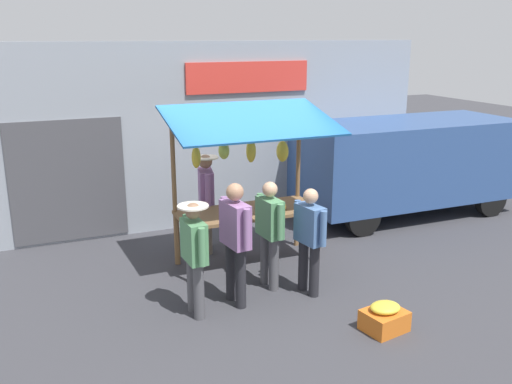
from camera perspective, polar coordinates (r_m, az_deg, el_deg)
ground_plane at (r=8.95m, az=-0.76°, el=-7.24°), size 40.00×40.00×0.00m
street_backdrop at (r=10.45m, az=-5.60°, el=5.77°), size 9.00×0.30×3.40m
market_stall at (r=8.49m, az=-0.70°, el=2.45°), size 2.50×1.46×2.50m
vendor_with_sunhat at (r=9.15m, az=-5.12°, el=-0.31°), size 0.43×0.69×1.65m
shopper_in_grey_tee at (r=7.68m, az=5.50°, el=-4.38°), size 0.29×0.65×1.52m
shopper_in_striped_shirt at (r=7.31m, az=-2.12°, el=-4.43°), size 0.28×0.71×1.68m
shopper_with_ponytail at (r=7.82m, az=1.41°, el=-3.69°), size 0.26×0.67×1.56m
shopper_with_shopping_bag at (r=7.08m, az=-6.32°, el=-6.04°), size 0.39×0.66×1.51m
parked_van at (r=11.40m, az=14.46°, el=3.23°), size 4.42×1.89×1.88m
produce_crate_near at (r=7.16m, az=13.01°, el=-12.43°), size 0.57×0.50×0.36m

